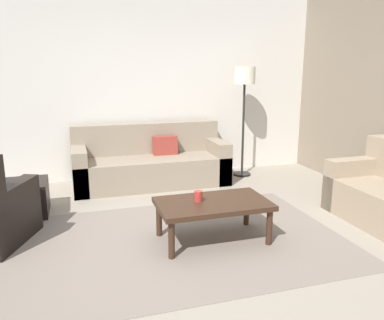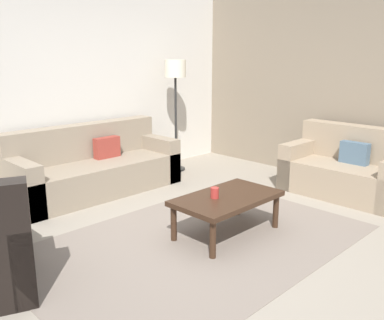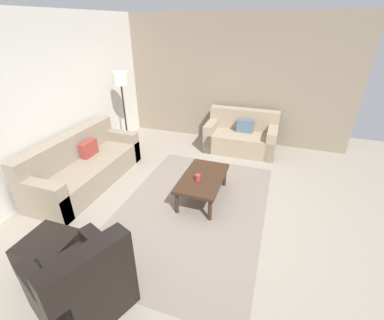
% 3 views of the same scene
% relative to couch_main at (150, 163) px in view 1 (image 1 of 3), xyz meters
% --- Properties ---
extents(ground_plane, '(8.00, 8.00, 0.00)m').
position_rel_couch_main_xyz_m(ground_plane, '(-0.15, -2.11, -0.30)').
color(ground_plane, gray).
extents(rear_partition, '(6.00, 0.12, 2.80)m').
position_rel_couch_main_xyz_m(rear_partition, '(-0.15, 0.49, 1.10)').
color(rear_partition, silver).
rests_on(rear_partition, ground_plane).
extents(area_rug, '(3.32, 2.20, 0.01)m').
position_rel_couch_main_xyz_m(area_rug, '(-0.15, -2.11, -0.29)').
color(area_rug, gray).
rests_on(area_rug, ground_plane).
extents(couch_main, '(2.23, 0.87, 0.88)m').
position_rel_couch_main_xyz_m(couch_main, '(0.00, 0.00, 0.00)').
color(couch_main, gray).
rests_on(couch_main, ground_plane).
extents(ottoman, '(0.56, 0.56, 0.40)m').
position_rel_couch_main_xyz_m(ottoman, '(-1.68, -0.87, -0.10)').
color(ottoman, black).
rests_on(ottoman, ground_plane).
extents(coffee_table, '(1.10, 0.64, 0.41)m').
position_rel_couch_main_xyz_m(coffee_table, '(0.20, -2.18, 0.06)').
color(coffee_table, '#382316').
rests_on(coffee_table, ground_plane).
extents(cup, '(0.08, 0.08, 0.11)m').
position_rel_couch_main_xyz_m(cup, '(0.07, -2.14, 0.16)').
color(cup, '#B2332D').
rests_on(cup, coffee_table).
extents(lamp_standing, '(0.32, 0.32, 1.71)m').
position_rel_couch_main_xyz_m(lamp_standing, '(1.50, -0.01, 1.11)').
color(lamp_standing, black).
rests_on(lamp_standing, ground_plane).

